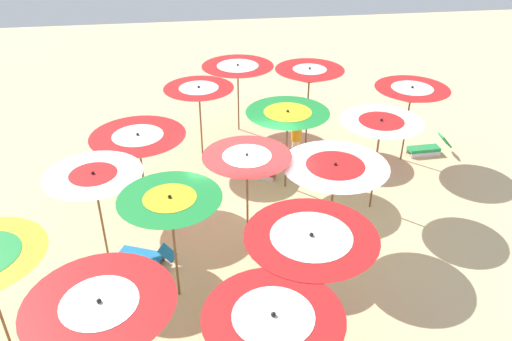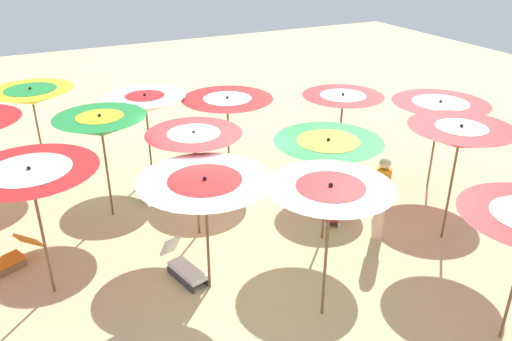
# 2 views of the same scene
# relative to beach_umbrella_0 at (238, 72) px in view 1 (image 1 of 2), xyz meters

# --- Properties ---
(ground) EXTENTS (39.43, 39.43, 0.04)m
(ground) POSITION_rel_beach_umbrella_0_xyz_m (0.45, 5.52, -2.03)
(ground) COLOR beige
(beach_umbrella_0) EXTENTS (2.27, 2.27, 2.27)m
(beach_umbrella_0) POSITION_rel_beach_umbrella_0_xyz_m (0.00, 0.00, 0.00)
(beach_umbrella_0) COLOR brown
(beach_umbrella_0) RESTS_ON ground
(beach_umbrella_1) EXTENTS (1.97, 1.97, 2.34)m
(beach_umbrella_1) POSITION_rel_beach_umbrella_0_xyz_m (1.30, 1.87, 0.10)
(beach_umbrella_1) COLOR brown
(beach_umbrella_1) RESTS_ON ground
(beach_umbrella_2) EXTENTS (2.28, 2.28, 2.15)m
(beach_umbrella_2) POSITION_rel_beach_umbrella_0_xyz_m (2.86, 4.24, -0.07)
(beach_umbrella_2) COLOR brown
(beach_umbrella_2) RESTS_ON ground
(beach_umbrella_3) EXTENTS (2.01, 2.01, 2.26)m
(beach_umbrella_3) POSITION_rel_beach_umbrella_0_xyz_m (3.64, 6.11, -0.03)
(beach_umbrella_3) COLOR brown
(beach_umbrella_3) RESTS_ON ground
(beach_umbrella_5) EXTENTS (2.03, 2.03, 2.55)m
(beach_umbrella_5) POSITION_rel_beach_umbrella_0_xyz_m (-1.96, 1.42, 0.27)
(beach_umbrella_5) COLOR brown
(beach_umbrella_5) RESTS_ON ground
(beach_umbrella_6) EXTENTS (2.14, 2.14, 2.29)m
(beach_umbrella_6) POSITION_rel_beach_umbrella_0_xyz_m (-0.86, 3.71, 0.03)
(beach_umbrella_6) COLOR brown
(beach_umbrella_6) RESTS_ON ground
(beach_umbrella_7) EXTENTS (1.91, 1.91, 2.37)m
(beach_umbrella_7) POSITION_rel_beach_umbrella_0_xyz_m (0.46, 5.98, 0.09)
(beach_umbrella_7) COLOR brown
(beach_umbrella_7) RESTS_ON ground
(beach_umbrella_8) EXTENTS (1.94, 1.94, 2.43)m
(beach_umbrella_8) POSITION_rel_beach_umbrella_0_xyz_m (2.08, 7.48, 0.15)
(beach_umbrella_8) COLOR brown
(beach_umbrella_8) RESTS_ON ground
(beach_umbrella_9) EXTENTS (2.16, 2.16, 2.44)m
(beach_umbrella_9) POSITION_rel_beach_umbrella_0_xyz_m (3.04, 9.99, 0.19)
(beach_umbrella_9) COLOR brown
(beach_umbrella_9) RESTS_ON ground
(beach_umbrella_10) EXTENTS (2.07, 2.07, 2.33)m
(beach_umbrella_10) POSITION_rel_beach_umbrella_0_xyz_m (-4.58, 2.71, 0.04)
(beach_umbrella_10) COLOR brown
(beach_umbrella_10) RESTS_ON ground
(beach_umbrella_11) EXTENTS (1.96, 1.96, 2.50)m
(beach_umbrella_11) POSITION_rel_beach_umbrella_0_xyz_m (-2.84, 4.99, 0.23)
(beach_umbrella_11) COLOR brown
(beach_umbrella_11) RESTS_ON ground
(beach_umbrella_12) EXTENTS (2.27, 2.27, 2.26)m
(beach_umbrella_12) POSITION_rel_beach_umbrella_0_xyz_m (-1.34, 6.45, 0.03)
(beach_umbrella_12) COLOR brown
(beach_umbrella_12) RESTS_ON ground
(beach_umbrella_13) EXTENTS (2.21, 2.21, 2.50)m
(beach_umbrella_13) POSITION_rel_beach_umbrella_0_xyz_m (-0.20, 9.03, 0.24)
(beach_umbrella_13) COLOR brown
(beach_umbrella_13) RESTS_ON ground
(beach_umbrella_14) EXTENTS (1.94, 1.94, 2.50)m
(beach_umbrella_14) POSITION_rel_beach_umbrella_0_xyz_m (0.70, 10.62, 0.25)
(beach_umbrella_14) COLOR brown
(beach_umbrella_14) RESTS_ON ground
(lounger_0) EXTENTS (1.31, 0.79, 0.52)m
(lounger_0) POSITION_rel_beach_umbrella_0_xyz_m (2.80, 6.36, -1.83)
(lounger_0) COLOR olive
(lounger_0) RESTS_ON ground
(lounger_3) EXTENTS (1.14, 0.79, 0.61)m
(lounger_3) POSITION_rel_beach_umbrella_0_xyz_m (-0.19, 3.08, -1.81)
(lounger_3) COLOR silver
(lounger_3) RESTS_ON ground
(lounger_4) EXTENTS (1.31, 0.42, 0.63)m
(lounger_4) POSITION_rel_beach_umbrella_0_xyz_m (-5.48, 2.51, -1.81)
(lounger_4) COLOR silver
(lounger_4) RESTS_ON ground
(lounger_5) EXTENTS (1.18, 0.61, 0.68)m
(lounger_5) POSITION_rel_beach_umbrella_0_xyz_m (-0.84, 6.76, -1.80)
(lounger_5) COLOR #333338
(lounger_5) RESTS_ON ground
(beachgoer_0) EXTENTS (0.30, 0.30, 1.86)m
(beachgoer_0) POSITION_rel_beach_umbrella_0_xyz_m (-1.36, 2.67, -1.03)
(beachgoer_0) COLOR beige
(beachgoer_0) RESTS_ON ground
(beach_ball) EXTENTS (0.32, 0.32, 0.32)m
(beach_ball) POSITION_rel_beach_umbrella_0_xyz_m (2.13, 4.88, -1.85)
(beach_ball) COLOR #337FE5
(beach_ball) RESTS_ON ground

